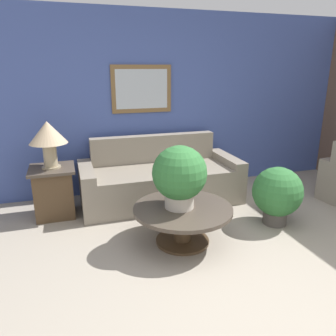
# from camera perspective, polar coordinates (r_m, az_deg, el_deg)

# --- Properties ---
(ground_plane) EXTENTS (20.00, 20.00, 0.00)m
(ground_plane) POSITION_cam_1_polar(r_m,az_deg,el_deg) (2.98, 17.57, -21.45)
(ground_plane) COLOR gray
(wall_back) EXTENTS (7.82, 0.09, 2.60)m
(wall_back) POSITION_cam_1_polar(r_m,az_deg,el_deg) (4.99, -0.42, 11.21)
(wall_back) COLOR #42569E
(wall_back) RESTS_ON ground_plane
(couch_main) EXTENTS (2.18, 0.91, 0.88)m
(couch_main) POSITION_cam_1_polar(r_m,az_deg,el_deg) (4.60, -1.35, -2.19)
(couch_main) COLOR gray
(couch_main) RESTS_ON ground_plane
(coffee_table) EXTENTS (1.05, 1.05, 0.41)m
(coffee_table) POSITION_cam_1_polar(r_m,az_deg,el_deg) (3.52, 2.58, -8.47)
(coffee_table) COLOR #4C3823
(coffee_table) RESTS_ON ground_plane
(side_table) EXTENTS (0.54, 0.54, 0.64)m
(side_table) POSITION_cam_1_polar(r_m,az_deg,el_deg) (4.38, -19.22, -3.83)
(side_table) COLOR #4C3823
(side_table) RESTS_ON ground_plane
(table_lamp) EXTENTS (0.45, 0.45, 0.58)m
(table_lamp) POSITION_cam_1_polar(r_m,az_deg,el_deg) (4.19, -20.17, 5.32)
(table_lamp) COLOR tan
(table_lamp) RESTS_ON side_table
(potted_plant_on_table) EXTENTS (0.57, 0.57, 0.66)m
(potted_plant_on_table) POSITION_cam_1_polar(r_m,az_deg,el_deg) (3.35, 2.02, -1.24)
(potted_plant_on_table) COLOR beige
(potted_plant_on_table) RESTS_ON coffee_table
(potted_plant_floor) EXTENTS (0.59, 0.59, 0.71)m
(potted_plant_floor) POSITION_cam_1_polar(r_m,az_deg,el_deg) (4.10, 18.49, -4.20)
(potted_plant_floor) COLOR #4C4742
(potted_plant_floor) RESTS_ON ground_plane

